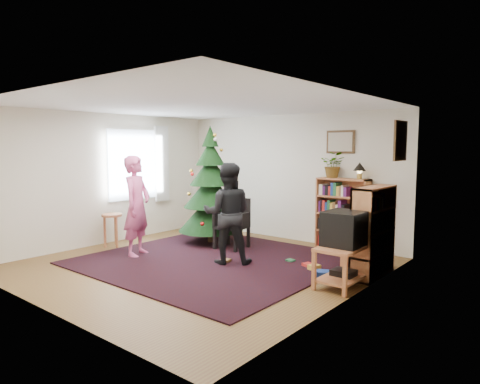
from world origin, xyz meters
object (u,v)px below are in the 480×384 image
Objects in this scene: bookshelf_back at (342,213)px; armchair at (235,222)px; person_standing at (137,206)px; potted_plant at (333,165)px; tv_stand at (344,262)px; person_by_chair at (228,214)px; christmas_tree at (211,195)px; bookshelf_right at (373,230)px; stool at (112,221)px; crt_tv at (344,228)px; table_lamp at (360,168)px; picture_right at (400,141)px; picture_back at (341,142)px.

bookshelf_back is 1.95m from armchair.
potted_plant reaches higher than person_standing.
tv_stand is 1.99m from person_by_chair.
christmas_tree is 1.74× the size of bookshelf_right.
person_standing is (0.90, -0.10, 0.38)m from stool.
stool is (-4.35, -0.65, -0.30)m from crt_tv.
person_standing reaches higher than armchair.
armchair is (0.66, -0.06, -0.45)m from christmas_tree.
table_lamp reaches higher than stool.
christmas_tree is 7.75× the size of table_lamp.
christmas_tree is at bearing 166.35° from crt_tv.
christmas_tree is 4.80× the size of potted_plant.
christmas_tree is 3.30m from bookshelf_right.
potted_plant reaches higher than table_lamp.
stool is at bearing -171.48° from tv_stand.
christmas_tree is at bearing -34.46° from person_standing.
stool is (-4.60, -1.93, -1.47)m from picture_right.
picture_right is 1.42m from bookshelf_right.
bookshelf_right is 4.45× the size of table_lamp.
table_lamp is (0.44, -0.14, -0.45)m from picture_back.
christmas_tree reaches higher than picture_back.
picture_right is 0.26× the size of christmas_tree.
table_lamp is at bearing 34.08° from stool.
bookshelf_back is 2.75× the size of potted_plant.
picture_back is at bearing 38.95° from stool.
bookshelf_back is at bearing 26.16° from christmas_tree.
stool is (-4.47, -1.34, -0.19)m from bookshelf_right.
armchair is 1.49× the size of stool.
tv_stand is 3.58m from person_standing.
armchair is 0.57× the size of person_by_chair.
picture_right reaches higher than tv_stand.
armchair is at bearing 164.09° from crt_tv.
person_by_chair is (1.24, -0.93, -0.14)m from christmas_tree.
picture_back reaches higher than tv_stand.
tv_stand is 0.46m from crt_tv.
christmas_tree reaches higher than crt_tv.
armchair is 1.96× the size of potted_plant.
armchair is at bearing -143.75° from bookshelf_back.
bookshelf_back is at bearing -67.55° from person_standing.
bookshelf_back is 1.46× the size of tv_stand.
picture_back is 0.92× the size of picture_right.
bookshelf_right is (1.05, -1.18, 0.00)m from bookshelf_back.
tv_stand is 2.29m from table_lamp.
crt_tv is 2.09m from table_lamp.
crt_tv is at bearing -58.79° from potted_plant.
potted_plant is at bearing 38.02° from stool.
picture_right is 0.46× the size of bookshelf_right.
picture_right is 3.60m from christmas_tree.
potted_plant is (-1.13, 1.86, 1.21)m from tv_stand.
person_by_chair is at bearing -175.29° from tv_stand.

